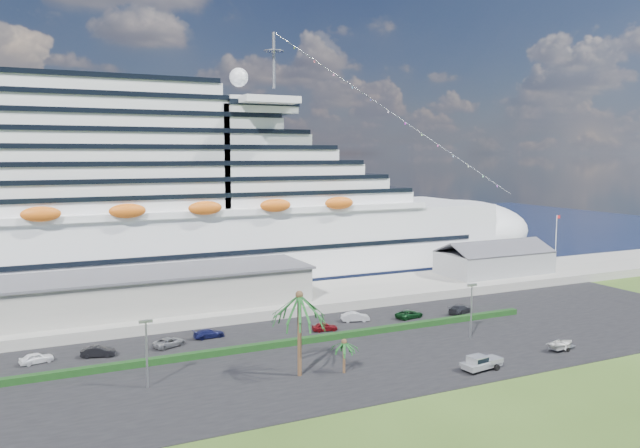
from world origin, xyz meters
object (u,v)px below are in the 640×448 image
pickup_truck (481,362)px  boat_trailer (562,344)px  cruise_ship (129,209)px  parked_car_3 (209,333)px

pickup_truck → boat_trailer: size_ratio=1.08×
cruise_ship → boat_trailer: size_ratio=35.56×
boat_trailer → parked_car_3: bearing=147.9°
cruise_ship → pickup_truck: bearing=-63.9°
parked_car_3 → boat_trailer: (43.64, -27.36, 0.31)m
cruise_ship → parked_car_3: bearing=-82.0°
boat_trailer → cruise_ship: bearing=126.4°
cruise_ship → pickup_truck: size_ratio=32.79×
pickup_truck → boat_trailer: (15.72, 1.55, -0.09)m
cruise_ship → pickup_truck: 77.52m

